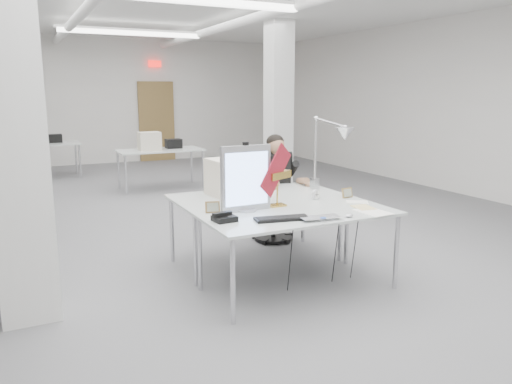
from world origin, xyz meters
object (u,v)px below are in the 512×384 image
desk_main (299,214)px  beige_monitor (229,177)px  monitor (246,178)px  seated_person (276,171)px  office_chair (273,204)px  laptop (323,220)px  architect_lamp (328,155)px  bankers_lamp (277,191)px  desk_phone (224,219)px

desk_main → beige_monitor: beige_monitor is taller
desk_main → monitor: 0.59m
seated_person → beige_monitor: size_ratio=2.12×
office_chair → laptop: 1.97m
laptop → architect_lamp: 1.33m
seated_person → monitor: monitor is taller
laptop → desk_main: bearing=100.6°
laptop → bankers_lamp: (-0.08, 0.68, 0.14)m
office_chair → monitor: size_ratio=1.54×
seated_person → architect_lamp: bearing=-51.0°
office_chair → architect_lamp: size_ratio=1.14×
architect_lamp → office_chair: bearing=114.6°
monitor → desk_main: bearing=-36.0°
office_chair → desk_phone: (-1.28, -1.51, 0.31)m
architect_lamp → desk_phone: bearing=-145.9°
desk_phone → monitor: bearing=34.2°
seated_person → architect_lamp: (0.22, -0.80, 0.27)m
office_chair → beige_monitor: (-0.81, -0.50, 0.48)m
laptop → architect_lamp: (0.73, 1.03, 0.40)m
monitor → office_chair: bearing=51.0°
laptop → desk_phone: (-0.77, 0.37, 0.01)m
bankers_lamp → beige_monitor: 0.74m
monitor → laptop: monitor is taller
office_chair → bankers_lamp: bearing=-92.6°
seated_person → monitor: (-0.95, -1.19, 0.16)m
seated_person → desk_phone: bearing=-107.4°
desk_main → monitor: (-0.41, 0.28, 0.32)m
desk_phone → beige_monitor: (0.47, 1.01, 0.17)m
seated_person → bankers_lamp: bearing=-93.6°
architect_lamp → monitor: bearing=-151.2°
monitor → architect_lamp: 1.24m
monitor → laptop: size_ratio=1.72×
office_chair → beige_monitor: size_ratio=2.29×
beige_monitor → desk_phone: bearing=-119.7°
office_chair → bankers_lamp: (-0.60, -1.20, 0.44)m
laptop → beige_monitor: bearing=108.7°
monitor → architect_lamp: (1.17, 0.39, 0.11)m
seated_person → beige_monitor: (-0.81, -0.45, 0.05)m
office_chair → monitor: 1.67m
laptop → architect_lamp: size_ratio=0.43×
seated_person → monitor: bearing=-104.8°
desk_main → beige_monitor: size_ratio=4.35×
seated_person → architect_lamp: 0.87m
bankers_lamp → laptop: bearing=-107.9°
architect_lamp → bankers_lamp: bearing=-146.3°
office_chair → seated_person: seated_person is taller
desk_main → beige_monitor: bearing=104.7°
laptop → beige_monitor: size_ratio=0.86×
bankers_lamp → monitor: bearing=161.2°
beige_monitor → architect_lamp: architect_lamp is taller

